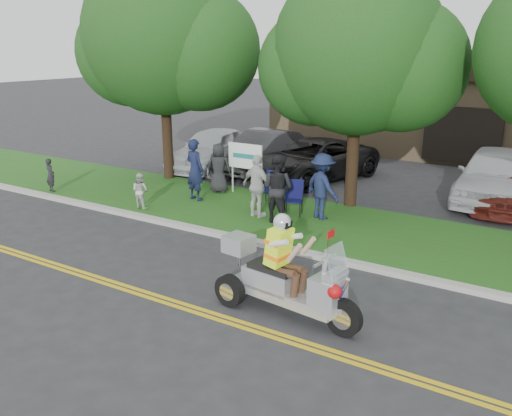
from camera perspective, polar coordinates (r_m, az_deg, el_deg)
The scene contains 24 objects.
ground at distance 11.09m, azimuth -7.32°, elevation -8.82°, with size 120.00×120.00×0.00m, color #28282B.
centerline_near at distance 10.70m, azimuth -9.31°, elevation -9.90°, with size 60.00×0.10×0.01m, color gold.
centerline_far at distance 10.80m, azimuth -8.74°, elevation -9.59°, with size 60.00×0.10×0.01m, color gold.
curb at distance 13.36m, azimuth 0.97°, elevation -3.84°, with size 60.00×0.25×0.12m, color #A8A89E.
grass_verge at distance 15.14m, azimuth 5.18°, elevation -1.40°, with size 60.00×4.00×0.10m, color #295316.
commercial_building at distance 27.14m, azimuth 22.84°, elevation 9.72°, with size 18.00×8.20×4.00m.
tree_left at distance 19.54m, azimuth -9.58°, elevation 16.85°, with size 6.62×5.40×7.78m.
tree_mid at distance 16.01m, azimuth 10.89°, elevation 15.34°, with size 5.88×4.80×7.05m.
business_sign at distance 17.41m, azimuth -1.14°, elevation 5.19°, with size 1.25×0.06×1.75m.
trike_scooter at distance 9.96m, azimuth 2.87°, elevation -7.54°, with size 2.95×1.06×1.93m.
lawn_chair_a at distance 16.43m, azimuth 1.46°, elevation 2.37°, with size 0.60×0.62×1.01m.
lawn_chair_b at distance 15.46m, azimuth 4.00°, elevation 1.37°, with size 0.67×0.68×0.99m.
spectator_adult_left at distance 16.87m, azimuth -6.45°, elevation 4.04°, with size 0.70×0.46×1.92m, color #141938.
spectator_adult_mid at distance 14.65m, azimuth 2.31°, elevation 2.10°, with size 0.92×0.72×1.89m, color black.
spectator_adult_right at distance 15.08m, azimuth 0.17°, elevation 2.31°, with size 1.04×0.43×1.77m, color silver.
spectator_chair_a at distance 15.05m, azimuth 7.01°, elevation 2.29°, with size 1.19×0.68×1.84m, color #182143.
spectator_chair_b at distance 17.72m, azimuth -3.95°, elevation 4.23°, with size 0.79×0.52×1.62m, color #232326.
child_left at distance 19.07m, azimuth -20.83°, elevation 3.27°, with size 0.40×0.26×1.11m, color black.
child_right at distance 16.35m, azimuth -12.08°, elevation 1.80°, with size 0.52×0.40×1.06m, color beige.
parked_car_far_left at distance 21.66m, azimuth -4.60°, elevation 6.25°, with size 1.91×4.75×1.62m, color silver.
parked_car_left at distance 21.25m, azimuth 0.67°, elevation 6.01°, with size 1.65×4.72×1.55m, color #2B2C2E.
parked_car_mid at distance 19.88m, azimuth 6.02°, elevation 5.04°, with size 2.44×5.29×1.47m, color black.
parked_car_right at distance 18.26m, azimuth 25.13°, elevation 2.27°, with size 1.91×4.69×1.36m, color #551A13.
parked_car_far_right at distance 18.57m, azimuth 23.80°, elevation 3.20°, with size 2.01×4.99×1.70m, color silver.
Camera 1 is at (6.45, -7.65, 4.79)m, focal length 38.00 mm.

